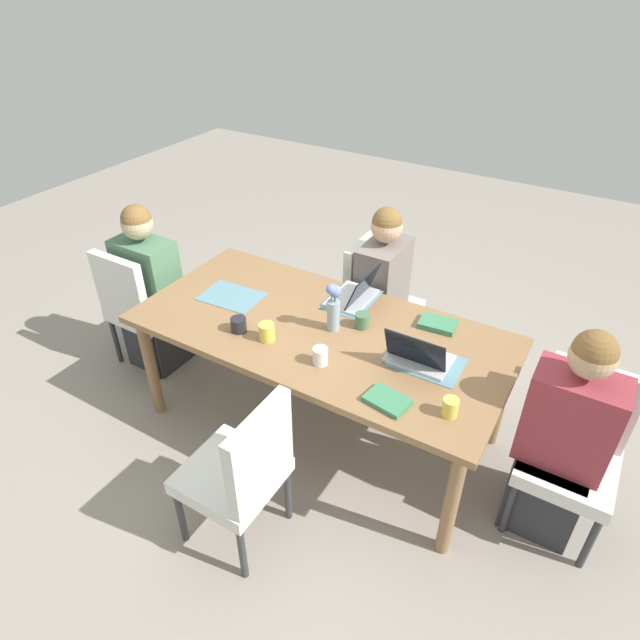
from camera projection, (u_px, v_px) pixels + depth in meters
The scene contains 22 objects.
ground_plane at pixel (320, 424), 3.43m from camera, with size 10.00×10.00×0.00m, color gray.
dining_table at pixel (320, 338), 3.04m from camera, with size 2.10×1.01×0.75m.
chair_near_left_near at pixel (375, 297), 3.74m from camera, with size 0.44×0.44×0.90m.
person_near_left_near at pixel (381, 301), 3.65m from camera, with size 0.36×0.40×1.19m.
chair_head_left_left_mid at pixel (575, 444), 2.63m from camera, with size 0.44×0.44×0.90m.
person_head_left_left_mid at pixel (560, 446), 2.59m from camera, with size 0.40×0.36×1.19m.
chair_head_right_left_far at pixel (139, 303), 3.67m from camera, with size 0.44×0.44×0.90m.
person_head_right_left_far at pixel (152, 297), 3.68m from camera, with size 0.40×0.36×1.19m.
chair_far_right_near at pixel (242, 469), 2.50m from camera, with size 0.44×0.44×0.90m.
flower_vase at pixel (333, 304), 2.90m from camera, with size 0.08×0.08×0.29m.
placemat_near_left_near at pixel (351, 299), 3.23m from camera, with size 0.36×0.26×0.00m, color slate.
placemat_head_left_left_mid at pixel (427, 362), 2.74m from camera, with size 0.36×0.26×0.00m, color slate.
placemat_head_right_left_far at pixel (231, 297), 3.26m from camera, with size 0.36×0.26×0.00m, color slate.
laptop_head_left_left_mid at pixel (418, 356), 2.72m from camera, with size 0.32×0.22×0.21m.
laptop_near_left_near at pixel (355, 294), 3.20m from camera, with size 0.22×0.32×0.20m.
coffee_mug_near_left at pixel (239, 325), 2.95m from camera, with size 0.09×0.09×0.08m, color #232328.
coffee_mug_near_right at pixel (362, 320), 2.98m from camera, with size 0.08×0.08×0.08m, color #47704C.
coffee_mug_centre_left at pixel (450, 407), 2.41m from camera, with size 0.07×0.07×0.09m, color #DBC64C.
coffee_mug_centre_right at pixel (320, 356), 2.72m from camera, with size 0.08×0.08×0.09m, color white.
coffee_mug_far_left at pixel (267, 332), 2.88m from camera, with size 0.09×0.09×0.10m, color #DBC64C.
book_red_cover at pixel (387, 400), 2.50m from camera, with size 0.20×0.14×0.02m, color #3D7F56.
book_blue_cover at pixel (438, 324), 3.00m from camera, with size 0.20×0.14×0.03m, color #3D7F56.
Camera 1 is at (-1.26, 2.10, 2.49)m, focal length 30.31 mm.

